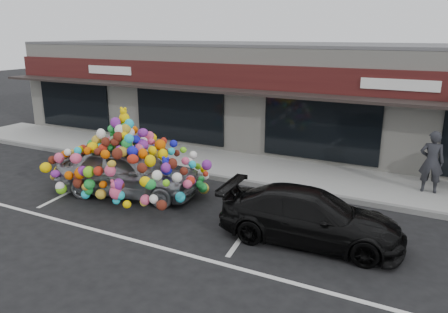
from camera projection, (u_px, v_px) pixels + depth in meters
The scene contains 10 objects.
ground at pixel (164, 203), 12.65m from camera, with size 90.00×90.00×0.00m, color black.
shop_building at pixel (273, 93), 19.25m from camera, with size 24.00×7.20×4.31m.
sidewalk at pixel (227, 164), 16.04m from camera, with size 26.00×3.00×0.15m, color #999A94.
kerb at pixel (206, 176), 14.76m from camera, with size 26.00×0.18×0.16m, color slate.
parking_stripe_left at pixel (87, 183), 14.25m from camera, with size 0.12×4.40×0.01m, color silver.
parking_stripe_mid at pixel (255, 218), 11.57m from camera, with size 0.12×4.40×0.01m, color silver.
lane_line at pixel (177, 252), 9.80m from camera, with size 14.00×0.12×0.01m, color silver.
toy_car at pixel (128, 165), 13.07m from camera, with size 3.14×4.92×2.69m.
black_sedan at pixel (310, 217), 10.16m from camera, with size 4.26×1.73×1.24m, color black.
pedestrian_a at pixel (432, 162), 12.84m from camera, with size 0.68×0.45×1.87m, color black.
Camera 1 is at (7.03, -9.64, 4.76)m, focal length 35.00 mm.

